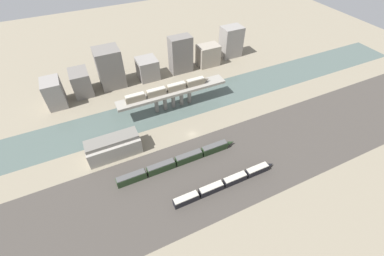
{
  "coord_description": "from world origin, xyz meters",
  "views": [
    {
      "loc": [
        -37.94,
        -80.75,
        89.88
      ],
      "look_at": [
        0.0,
        -0.02,
        4.22
      ],
      "focal_mm": 24.0,
      "sensor_mm": 36.0,
      "label": 1
    }
  ],
  "objects_px": {
    "train_on_bridge": "(169,89)",
    "train_yard_near": "(226,183)",
    "warehouse_building": "(114,146)",
    "train_yard_mid": "(178,161)"
  },
  "relations": [
    {
      "from": "train_on_bridge",
      "to": "warehouse_building",
      "type": "height_order",
      "value": "train_on_bridge"
    },
    {
      "from": "train_yard_near",
      "to": "train_on_bridge",
      "type": "bearing_deg",
      "value": 92.1
    },
    {
      "from": "train_on_bridge",
      "to": "train_yard_near",
      "type": "height_order",
      "value": "train_on_bridge"
    },
    {
      "from": "warehouse_building",
      "to": "train_yard_mid",
      "type": "bearing_deg",
      "value": -37.46
    },
    {
      "from": "train_yard_near",
      "to": "warehouse_building",
      "type": "distance_m",
      "value": 51.97
    },
    {
      "from": "train_on_bridge",
      "to": "warehouse_building",
      "type": "relative_size",
      "value": 1.99
    },
    {
      "from": "train_yard_mid",
      "to": "train_on_bridge",
      "type": "bearing_deg",
      "value": 73.63
    },
    {
      "from": "train_on_bridge",
      "to": "warehouse_building",
      "type": "xyz_separation_m",
      "value": [
        -34.84,
        -20.16,
        -7.77
      ]
    },
    {
      "from": "train_on_bridge",
      "to": "train_yard_near",
      "type": "distance_m",
      "value": 57.67
    },
    {
      "from": "train_yard_mid",
      "to": "warehouse_building",
      "type": "height_order",
      "value": "warehouse_building"
    }
  ]
}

